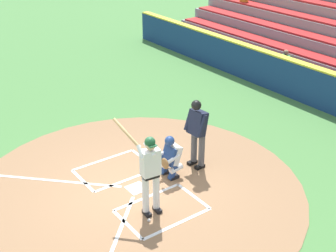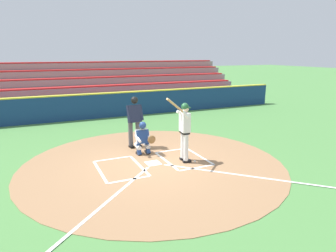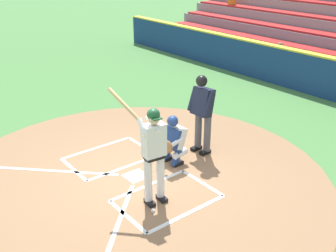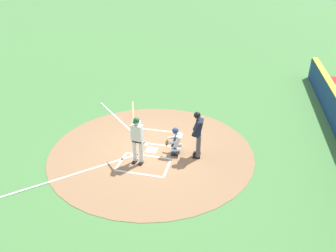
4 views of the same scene
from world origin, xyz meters
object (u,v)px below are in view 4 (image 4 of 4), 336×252
(plate_umpire, at_px, (198,132))
(batter, at_px, (137,137))
(baseball, at_px, (130,165))
(catcher, at_px, (176,141))

(plate_umpire, bearing_deg, batter, 114.66)
(baseball, bearing_deg, catcher, -50.40)
(catcher, xyz_separation_m, baseball, (-1.18, 1.43, -0.55))
(plate_umpire, bearing_deg, catcher, 91.27)
(batter, height_order, baseball, batter)
(batter, distance_m, plate_umpire, 2.26)
(plate_umpire, distance_m, baseball, 2.77)
(batter, distance_m, catcher, 1.61)
(plate_umpire, bearing_deg, baseball, 117.92)
(batter, relative_size, baseball, 28.76)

